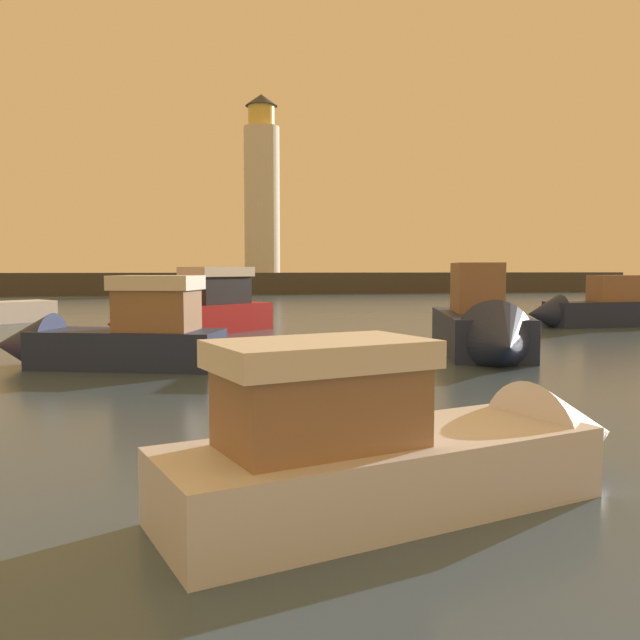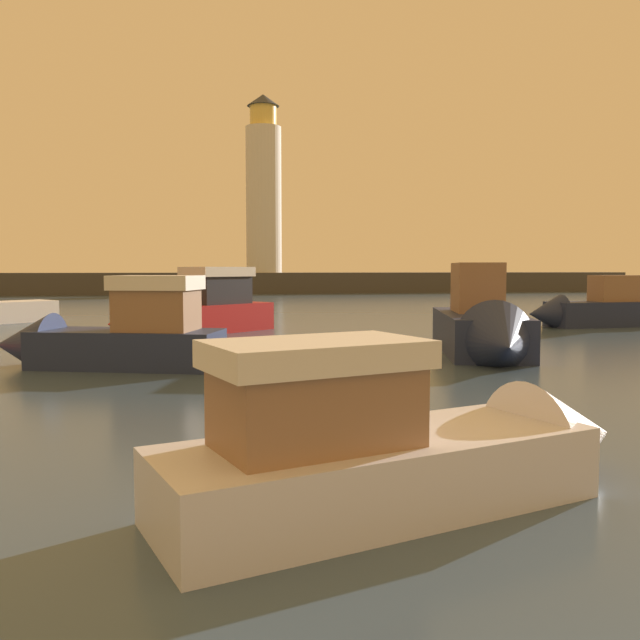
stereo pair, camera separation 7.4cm
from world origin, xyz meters
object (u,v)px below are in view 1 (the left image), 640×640
motorboat_3 (484,328)px  motorboat_4 (593,310)px  motorboat_6 (434,447)px  lighthouse (262,189)px  motorboat_5 (190,311)px  motorboat_2 (105,337)px

motorboat_3 → motorboat_4: (9.66, 8.74, -0.08)m
motorboat_6 → motorboat_3: bearing=62.0°
lighthouse → motorboat_3: bearing=-89.7°
motorboat_3 → lighthouse: bearing=90.3°
motorboat_3 → motorboat_5: 12.43m
motorboat_5 → motorboat_2: bearing=-105.1°
motorboat_3 → motorboat_5: bearing=134.7°
motorboat_4 → motorboat_6: (-15.99, -20.66, -0.16)m
motorboat_3 → motorboat_6: size_ratio=1.31×
motorboat_5 → motorboat_4: bearing=-0.3°
motorboat_2 → motorboat_5: 9.30m
motorboat_5 → lighthouse: bearing=79.3°
motorboat_2 → motorboat_4: 22.64m
lighthouse → motorboat_4: 47.30m
motorboat_2 → motorboat_3: motorboat_3 is taller
motorboat_6 → motorboat_4: bearing=52.3°
motorboat_6 → motorboat_5: bearing=96.7°
motorboat_4 → motorboat_5: size_ratio=0.97×
motorboat_6 → motorboat_2: bearing=112.4°
lighthouse → motorboat_6: lighthouse is taller
lighthouse → motorboat_5: size_ratio=2.60×
motorboat_5 → motorboat_6: size_ratio=1.14×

